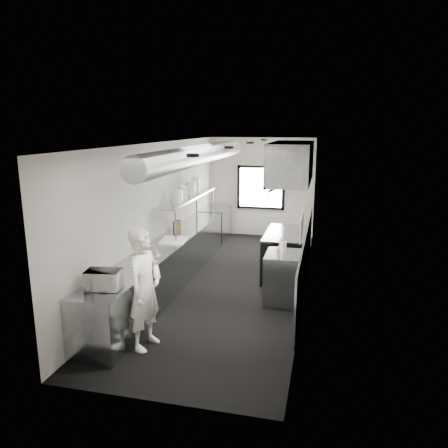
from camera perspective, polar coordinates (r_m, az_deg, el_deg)
The scene contains 35 objects.
floor at distance 8.88m, azimuth 0.79°, elevation -7.72°, with size 3.00×8.00×0.01m, color black.
ceiling at distance 8.32m, azimuth 0.85°, elevation 10.65°, with size 3.00×8.00×0.01m, color silver.
wall_back at distance 12.37m, azimuth 4.90°, elevation 4.84°, with size 3.00×0.02×2.80m, color silver.
wall_front at distance 4.81m, azimuth -9.80°, elevation -8.35°, with size 3.00×0.02×2.80m, color silver.
wall_left at distance 8.93m, azimuth -8.62°, elevation 1.61°, with size 0.02×8.00×2.80m, color silver.
wall_right at distance 8.30m, azimuth 10.98°, elevation 0.65°, with size 0.02×8.00×2.80m, color silver.
wall_cladding at distance 8.80m, azimuth 10.71°, elevation -4.35°, with size 0.03×5.50×1.10m, color gray.
hvac_duct at distance 8.89m, azimuth -3.05°, elevation 9.17°, with size 0.40×0.40×6.40m, color #9A9DA2.
service_window at distance 12.33m, azimuth 4.88°, elevation 4.82°, with size 1.36×0.05×1.25m.
exhaust_hood at distance 8.87m, azimuth 8.85°, elevation 7.99°, with size 0.81×2.20×0.88m.
prep_counter at distance 8.60m, azimuth -7.48°, elevation -5.36°, with size 0.70×6.00×0.90m, color gray.
pass_shelf at distance 9.72m, azimuth -4.75°, elevation 3.44°, with size 0.45×3.00×0.68m.
range at distance 9.23m, azimuth 8.07°, elevation -3.95°, with size 0.88×1.60×0.94m.
bottle_station at distance 7.91m, azimuth 7.88°, elevation -7.02°, with size 0.65×0.80×0.90m, color gray.
far_work_table at distance 11.99m, azimuth -1.20°, elevation 0.01°, with size 0.70×1.20×0.90m, color gray.
notice_sheet_a at distance 7.08m, azimuth 10.34°, elevation 0.23°, with size 0.02×0.28×0.38m, color silver.
notice_sheet_b at distance 6.75m, azimuth 10.14°, elevation -0.81°, with size 0.02×0.28×0.38m, color silver.
line_cook at distance 6.24m, azimuth -10.43°, elevation -8.47°, with size 0.64×0.42×1.75m, color silver.
microwave at distance 6.28m, azimuth -15.65°, elevation -7.09°, with size 0.45×0.34×0.27m, color white.
deli_tub_a at distance 6.80m, azimuth -14.28°, elevation -6.22°, with size 0.13×0.13×0.09m, color #A2AC9F.
deli_tub_b at distance 6.69m, azimuth -15.51°, elevation -6.54°, with size 0.15×0.15×0.11m, color #A2AC9F.
newspaper at distance 7.24m, azimuth -10.51°, elevation -5.20°, with size 0.33×0.42×0.01m, color white.
small_plate at distance 7.66m, azimuth -8.99°, elevation -4.13°, with size 0.16×0.16×0.01m, color silver.
pastry at distance 7.64m, azimuth -9.01°, elevation -3.72°, with size 0.10×0.10×0.10m, color tan.
cutting_board at distance 8.59m, azimuth -6.70°, elevation -2.13°, with size 0.48×0.64×0.02m, color white.
knife_block at distance 9.39m, azimuth -6.26°, elevation -0.20°, with size 0.09×0.20×0.22m, color brown.
plate_stack_a at distance 8.99m, azimuth -6.20°, elevation 3.70°, with size 0.22×0.22×0.26m, color silver.
plate_stack_b at distance 9.46m, azimuth -5.48°, elevation 4.22°, with size 0.21×0.21×0.28m, color silver.
plate_stack_c at distance 9.99m, azimuth -4.43°, elevation 4.80°, with size 0.22×0.22×0.31m, color silver.
plate_stack_d at distance 10.32m, azimuth -3.80°, elevation 5.19°, with size 0.23×0.23×0.35m, color silver.
squeeze_bottle_a at distance 7.43m, azimuth 7.11°, elevation -3.91°, with size 0.06×0.06×0.18m, color white.
squeeze_bottle_b at distance 7.56m, azimuth 7.23°, elevation -3.64°, with size 0.06×0.06×0.18m, color white.
squeeze_bottle_c at distance 7.78m, azimuth 7.75°, elevation -3.11°, with size 0.06×0.06×0.19m, color white.
squeeze_bottle_d at distance 7.89m, azimuth 8.03°, elevation -2.92°, with size 0.06×0.06×0.18m, color white.
squeeze_bottle_e at distance 8.01m, azimuth 7.58°, elevation -2.63°, with size 0.07×0.07×0.20m, color white.
Camera 1 is at (1.82, -8.11, 3.13)m, focal length 34.58 mm.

